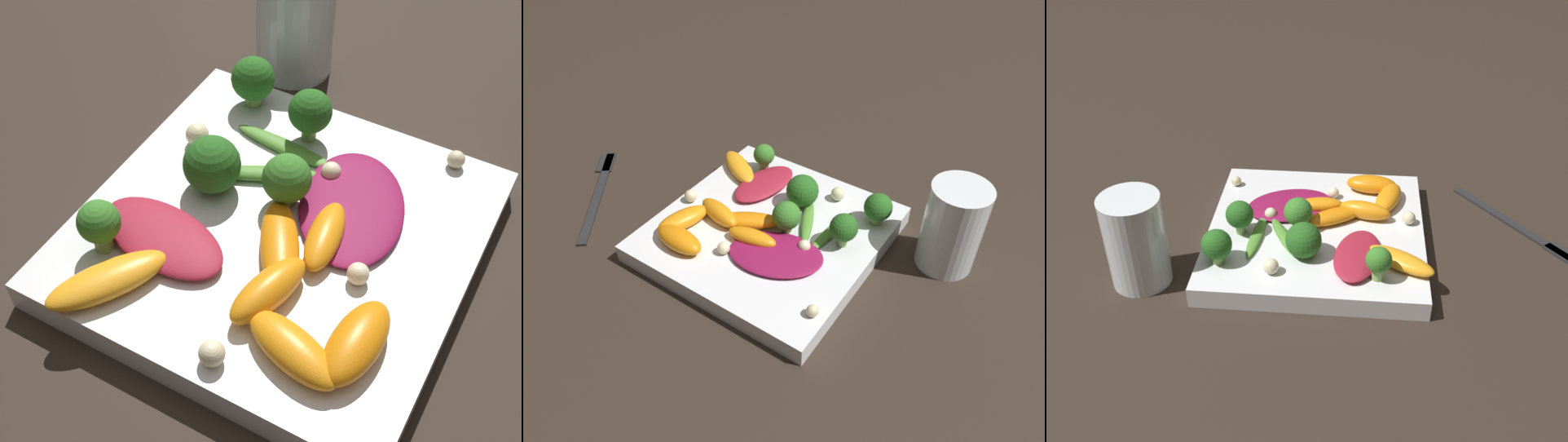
# 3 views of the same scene
# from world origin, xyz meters

# --- Properties ---
(ground_plane) EXTENTS (2.40, 2.40, 0.00)m
(ground_plane) POSITION_xyz_m (0.00, 0.00, 0.00)
(ground_plane) COLOR #2D231C
(plate) EXTENTS (0.25, 0.25, 0.02)m
(plate) POSITION_xyz_m (0.00, 0.00, 0.01)
(plate) COLOR white
(plate) RESTS_ON ground_plane
(drinking_glass) EXTENTS (0.07, 0.07, 0.11)m
(drinking_glass) POSITION_xyz_m (0.09, -0.19, 0.05)
(drinking_glass) COLOR white
(drinking_glass) RESTS_ON ground_plane
(fork) EXTENTS (0.17, 0.14, 0.01)m
(fork) POSITION_xyz_m (-0.04, 0.26, 0.00)
(fork) COLOR #262628
(fork) RESTS_ON ground_plane
(radicchio_leaf_0) EXTENTS (0.10, 0.07, 0.01)m
(radicchio_leaf_0) POSITION_xyz_m (0.06, 0.05, 0.03)
(radicchio_leaf_0) COLOR maroon
(radicchio_leaf_0) RESTS_ON plate
(radicchio_leaf_1) EXTENTS (0.10, 0.12, 0.01)m
(radicchio_leaf_1) POSITION_xyz_m (-0.04, -0.04, 0.03)
(radicchio_leaf_1) COLOR maroon
(radicchio_leaf_1) RESTS_ON plate
(orange_segment_0) EXTENTS (0.03, 0.07, 0.02)m
(orange_segment_0) POSITION_xyz_m (-0.08, 0.06, 0.03)
(orange_segment_0) COLOR orange
(orange_segment_0) RESTS_ON plate
(orange_segment_1) EXTENTS (0.04, 0.07, 0.02)m
(orange_segment_1) POSITION_xyz_m (-0.02, 0.06, 0.03)
(orange_segment_1) COLOR orange
(orange_segment_1) RESTS_ON plate
(orange_segment_2) EXTENTS (0.07, 0.05, 0.02)m
(orange_segment_2) POSITION_xyz_m (-0.05, 0.09, 0.03)
(orange_segment_2) COLOR orange
(orange_segment_2) RESTS_ON plate
(orange_segment_3) EXTENTS (0.06, 0.08, 0.02)m
(orange_segment_3) POSITION_xyz_m (-0.01, 0.02, 0.03)
(orange_segment_3) COLOR orange
(orange_segment_3) RESTS_ON plate
(orange_segment_4) EXTENTS (0.07, 0.08, 0.02)m
(orange_segment_4) POSITION_xyz_m (0.07, 0.10, 0.03)
(orange_segment_4) COLOR orange
(orange_segment_4) RESTS_ON plate
(orange_segment_5) EXTENTS (0.03, 0.06, 0.02)m
(orange_segment_5) POSITION_xyz_m (-0.03, -0.00, 0.03)
(orange_segment_5) COLOR orange
(orange_segment_5) RESTS_ON plate
(broccoli_floret_0) EXTENTS (0.03, 0.03, 0.04)m
(broccoli_floret_0) POSITION_xyz_m (0.08, -0.10, 0.05)
(broccoli_floret_0) COLOR #84AD5B
(broccoli_floret_0) RESTS_ON plate
(broccoli_floret_1) EXTENTS (0.04, 0.04, 0.04)m
(broccoli_floret_1) POSITION_xyz_m (0.06, -0.01, 0.04)
(broccoli_floret_1) COLOR #7A9E51
(broccoli_floret_1) RESTS_ON plate
(broccoli_floret_2) EXTENTS (0.03, 0.03, 0.04)m
(broccoli_floret_2) POSITION_xyz_m (0.02, -0.09, 0.05)
(broccoli_floret_2) COLOR #84AD5B
(broccoli_floret_2) RESTS_ON plate
(broccoli_floret_3) EXTENTS (0.03, 0.03, 0.04)m
(broccoli_floret_3) POSITION_xyz_m (0.09, 0.07, 0.05)
(broccoli_floret_3) COLOR #84AD5B
(broccoli_floret_3) RESTS_ON plate
(broccoli_floret_4) EXTENTS (0.03, 0.03, 0.04)m
(broccoli_floret_4) POSITION_xyz_m (0.01, -0.02, 0.05)
(broccoli_floret_4) COLOR #84AD5B
(broccoli_floret_4) RESTS_ON plate
(arugula_sprig_0) EXTENTS (0.08, 0.05, 0.01)m
(arugula_sprig_0) POSITION_xyz_m (0.03, -0.03, 0.03)
(arugula_sprig_0) COLOR #518E33
(arugula_sprig_0) RESTS_ON plate
(arugula_sprig_1) EXTENTS (0.09, 0.02, 0.01)m
(arugula_sprig_1) POSITION_xyz_m (0.03, -0.07, 0.03)
(arugula_sprig_1) COLOR #518E33
(arugula_sprig_1) RESTS_ON plate
(macadamia_nut_0) EXTENTS (0.01, 0.01, 0.01)m
(macadamia_nut_0) POSITION_xyz_m (-0.08, -0.11, 0.03)
(macadamia_nut_0) COLOR beige
(macadamia_nut_0) RESTS_ON plate
(macadamia_nut_1) EXTENTS (0.02, 0.02, 0.02)m
(macadamia_nut_1) POSITION_xyz_m (-0.02, 0.11, 0.03)
(macadamia_nut_1) COLOR beige
(macadamia_nut_1) RESTS_ON plate
(macadamia_nut_2) EXTENTS (0.01, 0.01, 0.01)m
(macadamia_nut_2) POSITION_xyz_m (0.00, -0.00, 0.03)
(macadamia_nut_2) COLOR beige
(macadamia_nut_2) RESTS_ON plate
(macadamia_nut_3) EXTENTS (0.01, 0.01, 0.01)m
(macadamia_nut_3) POSITION_xyz_m (-0.06, 0.02, 0.03)
(macadamia_nut_3) COLOR beige
(macadamia_nut_3) RESTS_ON plate
(macadamia_nut_4) EXTENTS (0.01, 0.01, 0.01)m
(macadamia_nut_4) POSITION_xyz_m (-0.01, -0.06, 0.03)
(macadamia_nut_4) COLOR beige
(macadamia_nut_4) RESTS_ON plate
(macadamia_nut_5) EXTENTS (0.02, 0.02, 0.02)m
(macadamia_nut_5) POSITION_xyz_m (0.09, -0.04, 0.03)
(macadamia_nut_5) COLOR beige
(macadamia_nut_5) RESTS_ON plate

